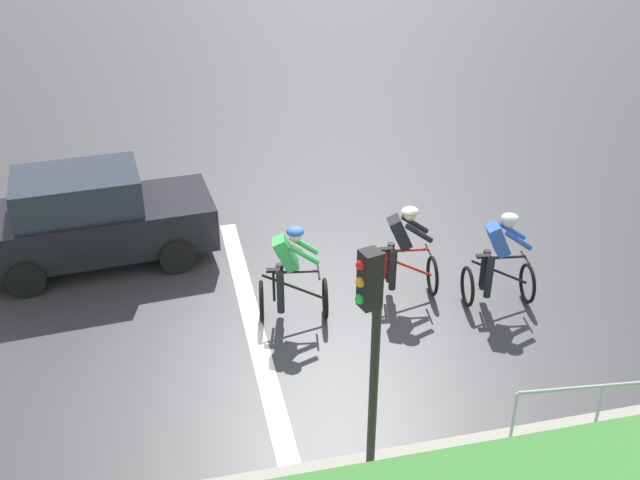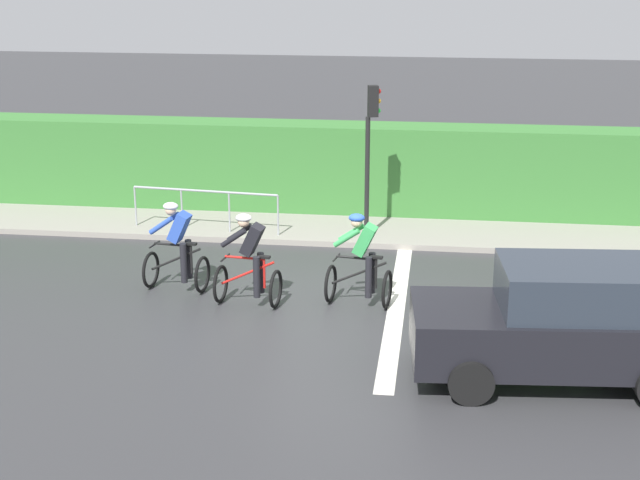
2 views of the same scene
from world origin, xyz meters
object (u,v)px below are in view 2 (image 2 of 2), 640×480
Objects in this scene: cyclist_second at (249,262)px; traffic_light_near_crossing at (371,139)px; cyclist_mid at (361,262)px; car_black at (560,323)px; pedestrian_railing_kerbside at (205,201)px; cyclist_lead at (177,249)px.

traffic_light_near_crossing reaches higher than cyclist_second.
car_black is (-2.59, -3.09, 0.08)m from cyclist_mid.
cyclist_second is at bearing 97.42° from cyclist_mid.
cyclist_mid is 5.29m from pedestrian_railing_kerbside.
cyclist_lead is 0.39× the size of car_black.
car_black is at bearing -114.20° from cyclist_lead.
cyclist_lead is 1.57m from cyclist_second.
cyclist_second is at bearing 65.04° from car_black.
cyclist_second is 5.54m from car_black.
cyclist_second is (-0.57, -1.46, 0.00)m from cyclist_lead.
traffic_light_near_crossing is at bearing -43.19° from cyclist_lead.
cyclist_lead is 4.92m from traffic_light_near_crossing.
traffic_light_near_crossing is 3.86m from pedestrian_railing_kerbside.
pedestrian_railing_kerbside is at bearing 44.96° from cyclist_mid.
cyclist_second reaches higher than pedestrian_railing_kerbside.
car_black is 7.26m from traffic_light_near_crossing.
pedestrian_railing_kerbside is (-0.01, 3.58, -1.44)m from traffic_light_near_crossing.
traffic_light_near_crossing reaches higher than cyclist_mid.
cyclist_second is 0.50× the size of traffic_light_near_crossing.
cyclist_lead is 7.11m from car_black.
car_black reaches higher than pedestrian_railing_kerbside.
cyclist_mid is (-0.32, -3.39, 0.00)m from cyclist_lead.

